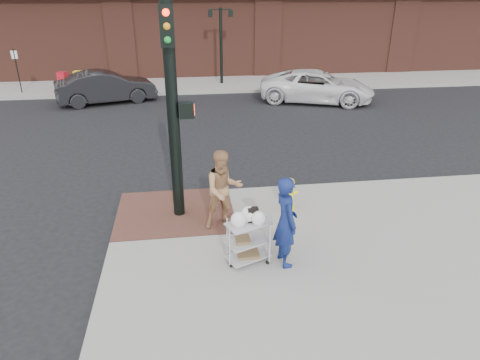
{
  "coord_description": "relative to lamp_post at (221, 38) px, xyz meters",
  "views": [
    {
      "loc": [
        -0.28,
        -8.38,
        5.14
      ],
      "look_at": [
        0.88,
        0.14,
        1.25
      ],
      "focal_mm": 32.0,
      "sensor_mm": 36.0,
      "label": 1
    }
  ],
  "objects": [
    {
      "name": "ground",
      "position": [
        -2.0,
        -16.0,
        -2.62
      ],
      "size": [
        220.0,
        220.0,
        0.0
      ],
      "primitive_type": "plane",
      "color": "black",
      "rests_on": "ground"
    },
    {
      "name": "sidewalk_far",
      "position": [
        10.5,
        16.0,
        -2.54
      ],
      "size": [
        65.0,
        36.0,
        0.15
      ],
      "primitive_type": "cube",
      "color": "gray",
      "rests_on": "ground"
    },
    {
      "name": "brick_curb_ramp",
      "position": [
        -2.6,
        -15.1,
        -2.46
      ],
      "size": [
        2.8,
        2.4,
        0.01
      ],
      "primitive_type": "cube",
      "color": "#523226",
      "rests_on": "sidewalk_near"
    },
    {
      "name": "lamp_post",
      "position": [
        0.0,
        0.0,
        0.0
      ],
      "size": [
        1.32,
        0.22,
        4.0
      ],
      "color": "black",
      "rests_on": "sidewalk_far"
    },
    {
      "name": "parking_sign",
      "position": [
        -10.5,
        -1.0,
        -1.37
      ],
      "size": [
        0.05,
        0.05,
        2.2
      ],
      "primitive_type": "cylinder",
      "color": "black",
      "rests_on": "sidewalk_far"
    },
    {
      "name": "traffic_signal_pole",
      "position": [
        -2.48,
        -15.23,
        0.21
      ],
      "size": [
        0.61,
        0.51,
        5.0
      ],
      "color": "black",
      "rests_on": "sidewalk_near"
    },
    {
      "name": "woman_blue",
      "position": [
        -0.46,
        -17.49,
        -1.55
      ],
      "size": [
        0.53,
        0.73,
        1.84
      ],
      "primitive_type": "imported",
      "rotation": [
        0.0,
        0.0,
        1.72
      ],
      "color": "navy",
      "rests_on": "sidewalk_near"
    },
    {
      "name": "pedestrian_tan",
      "position": [
        -1.49,
        -15.9,
        -1.56
      ],
      "size": [
        1.01,
        0.86,
        1.81
      ],
      "primitive_type": "imported",
      "rotation": [
        0.0,
        0.0,
        0.21
      ],
      "color": "#A97A4F",
      "rests_on": "sidewalk_near"
    },
    {
      "name": "sedan_dark",
      "position": [
        -5.88,
        -3.18,
        -1.85
      ],
      "size": [
        4.91,
        2.87,
        1.53
      ],
      "primitive_type": "imported",
      "rotation": [
        0.0,
        0.0,
        1.86
      ],
      "color": "black",
      "rests_on": "ground"
    },
    {
      "name": "minivan_white",
      "position": [
        4.23,
        -4.35,
        -1.87
      ],
      "size": [
        5.93,
        4.18,
        1.5
      ],
      "primitive_type": "imported",
      "rotation": [
        0.0,
        0.0,
        1.22
      ],
      "color": "white",
      "rests_on": "ground"
    },
    {
      "name": "utility_cart",
      "position": [
        -1.16,
        -17.34,
        -1.94
      ],
      "size": [
        0.95,
        0.75,
        1.16
      ],
      "color": "#A9AAAF",
      "rests_on": "sidewalk_near"
    },
    {
      "name": "fire_hydrant",
      "position": [
        0.17,
        -15.35,
        -2.04
      ],
      "size": [
        0.39,
        0.28,
        0.84
      ],
      "color": "yellow",
      "rests_on": "sidewalk_near"
    },
    {
      "name": "newsbox_red",
      "position": [
        -8.36,
        -1.03,
        -1.97
      ],
      "size": [
        0.52,
        0.49,
        1.0
      ],
      "primitive_type": "cube",
      "rotation": [
        0.0,
        0.0,
        -0.31
      ],
      "color": "red",
      "rests_on": "sidewalk_far"
    },
    {
      "name": "newsbox_yellow",
      "position": [
        -7.56,
        -0.96,
        -1.96
      ],
      "size": [
        0.49,
        0.46,
        1.02
      ],
      "primitive_type": "cube",
      "rotation": [
        0.0,
        0.0,
        -0.19
      ],
      "color": "yellow",
      "rests_on": "sidewalk_far"
    },
    {
      "name": "newsbox_blue",
      "position": [
        -7.71,
        -0.35,
        -2.02
      ],
      "size": [
        0.42,
        0.39,
        0.9
      ],
      "primitive_type": "cube",
      "rotation": [
        0.0,
        0.0,
        -0.12
      ],
      "color": "#1B47B3",
      "rests_on": "sidewalk_far"
    }
  ]
}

